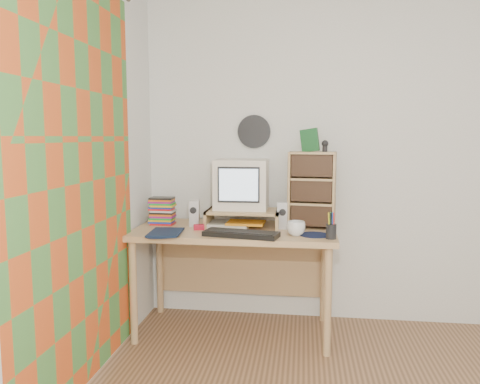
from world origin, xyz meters
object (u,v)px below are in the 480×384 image
(keyboard, at_px, (241,234))
(diary, at_px, (150,231))
(cd_rack, at_px, (312,190))
(crt_monitor, at_px, (241,184))
(mug, at_px, (296,228))
(desk, at_px, (236,245))
(dvd_stack, at_px, (162,208))

(keyboard, distance_m, diary, 0.60)
(keyboard, height_order, cd_rack, cd_rack)
(crt_monitor, xyz_separation_m, mug, (0.40, -0.32, -0.25))
(keyboard, distance_m, cd_rack, 0.64)
(cd_rack, distance_m, mug, 0.39)
(mug, bearing_deg, cd_rack, 70.57)
(desk, bearing_deg, mug, -28.43)
(crt_monitor, xyz_separation_m, dvd_stack, (-0.58, -0.05, -0.18))
(dvd_stack, relative_size, cd_rack, 0.45)
(crt_monitor, distance_m, dvd_stack, 0.61)
(desk, distance_m, cd_rack, 0.68)
(dvd_stack, xyz_separation_m, cd_rack, (1.09, 0.03, 0.15))
(keyboard, bearing_deg, crt_monitor, 108.19)
(desk, distance_m, keyboard, 0.35)
(desk, xyz_separation_m, keyboard, (0.08, -0.31, 0.15))
(desk, bearing_deg, crt_monitor, 71.12)
(cd_rack, height_order, diary, cd_rack)
(dvd_stack, distance_m, cd_rack, 1.10)
(diary, bearing_deg, crt_monitor, 32.45)
(dvd_stack, bearing_deg, mug, -15.12)
(diary, bearing_deg, mug, 1.10)
(keyboard, xyz_separation_m, mug, (0.35, 0.07, 0.03))
(desk, relative_size, dvd_stack, 5.84)
(crt_monitor, xyz_separation_m, diary, (-0.55, -0.42, -0.27))
(crt_monitor, relative_size, dvd_stack, 1.57)
(cd_rack, distance_m, diary, 1.16)
(keyboard, bearing_deg, cd_rack, 49.76)
(keyboard, bearing_deg, mug, 22.44)
(desk, height_order, dvd_stack, dvd_stack)
(desk, distance_m, mug, 0.53)
(crt_monitor, height_order, keyboard, crt_monitor)
(keyboard, xyz_separation_m, cd_rack, (0.46, 0.37, 0.25))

